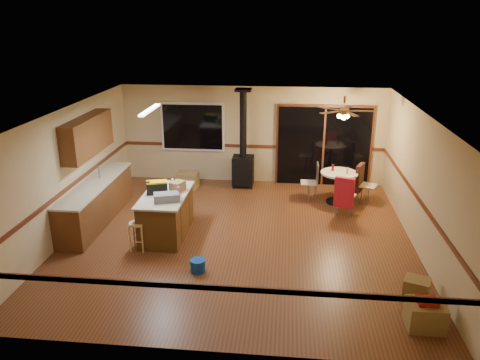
# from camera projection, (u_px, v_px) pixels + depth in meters

# --- Properties ---
(floor) EXTENTS (7.00, 7.00, 0.00)m
(floor) POSITION_uv_depth(u_px,v_px,m) (239.00, 237.00, 9.66)
(floor) COLOR brown
(floor) RESTS_ON ground
(ceiling) EXTENTS (7.00, 7.00, 0.00)m
(ceiling) POSITION_uv_depth(u_px,v_px,m) (238.00, 113.00, 8.79)
(ceiling) COLOR silver
(ceiling) RESTS_ON ground
(wall_back) EXTENTS (7.00, 0.00, 7.00)m
(wall_back) POSITION_uv_depth(u_px,v_px,m) (252.00, 135.00, 12.51)
(wall_back) COLOR tan
(wall_back) RESTS_ON ground
(wall_front) EXTENTS (7.00, 0.00, 7.00)m
(wall_front) POSITION_uv_depth(u_px,v_px,m) (210.00, 268.00, 5.94)
(wall_front) COLOR tan
(wall_front) RESTS_ON ground
(wall_left) EXTENTS (0.00, 7.00, 7.00)m
(wall_left) POSITION_uv_depth(u_px,v_px,m) (69.00, 172.00, 9.56)
(wall_left) COLOR tan
(wall_left) RESTS_ON ground
(wall_right) EXTENTS (0.00, 7.00, 7.00)m
(wall_right) POSITION_uv_depth(u_px,v_px,m) (421.00, 184.00, 8.89)
(wall_right) COLOR tan
(wall_right) RESTS_ON ground
(chair_rail) EXTENTS (7.00, 7.00, 0.08)m
(chair_rail) POSITION_uv_depth(u_px,v_px,m) (238.00, 192.00, 9.33)
(chair_rail) COLOR #552615
(chair_rail) RESTS_ON ground
(window) EXTENTS (1.72, 0.10, 1.32)m
(window) POSITION_uv_depth(u_px,v_px,m) (193.00, 127.00, 12.55)
(window) COLOR black
(window) RESTS_ON ground
(sliding_door) EXTENTS (2.52, 0.10, 2.10)m
(sliding_door) POSITION_uv_depth(u_px,v_px,m) (323.00, 147.00, 12.36)
(sliding_door) COLOR black
(sliding_door) RESTS_ON ground
(lower_cabinets) EXTENTS (0.60, 3.00, 0.86)m
(lower_cabinets) POSITION_uv_depth(u_px,v_px,m) (97.00, 203.00, 10.29)
(lower_cabinets) COLOR brown
(lower_cabinets) RESTS_ON ground
(countertop) EXTENTS (0.64, 3.04, 0.04)m
(countertop) POSITION_uv_depth(u_px,v_px,m) (94.00, 184.00, 10.14)
(countertop) COLOR #C2B897
(countertop) RESTS_ON lower_cabinets
(upper_cabinets) EXTENTS (0.35, 2.00, 0.80)m
(upper_cabinets) POSITION_uv_depth(u_px,v_px,m) (88.00, 136.00, 10.00)
(upper_cabinets) COLOR brown
(upper_cabinets) RESTS_ON ground
(kitchen_island) EXTENTS (0.88, 1.68, 0.90)m
(kitchen_island) POSITION_uv_depth(u_px,v_px,m) (166.00, 214.00, 9.65)
(kitchen_island) COLOR #533414
(kitchen_island) RESTS_ON ground
(wood_stove) EXTENTS (0.55, 0.50, 2.52)m
(wood_stove) POSITION_uv_depth(u_px,v_px,m) (243.00, 160.00, 12.30)
(wood_stove) COLOR black
(wood_stove) RESTS_ON ground
(ceiling_fan) EXTENTS (0.24, 0.24, 0.55)m
(ceiling_fan) POSITION_uv_depth(u_px,v_px,m) (344.00, 113.00, 10.72)
(ceiling_fan) COLOR brown
(ceiling_fan) RESTS_ON ceiling
(fluorescent_strip) EXTENTS (0.10, 1.20, 0.04)m
(fluorescent_strip) POSITION_uv_depth(u_px,v_px,m) (150.00, 110.00, 9.26)
(fluorescent_strip) COLOR white
(fluorescent_strip) RESTS_ON ceiling
(toolbox_grey) EXTENTS (0.55, 0.41, 0.15)m
(toolbox_grey) POSITION_uv_depth(u_px,v_px,m) (167.00, 197.00, 9.13)
(toolbox_grey) COLOR slate
(toolbox_grey) RESTS_ON kitchen_island
(toolbox_black) EXTENTS (0.46, 0.33, 0.23)m
(toolbox_black) POSITION_uv_depth(u_px,v_px,m) (157.00, 188.00, 9.50)
(toolbox_black) COLOR black
(toolbox_black) RESTS_ON kitchen_island
(toolbox_yellow_lid) EXTENTS (0.45, 0.33, 0.03)m
(toolbox_yellow_lid) POSITION_uv_depth(u_px,v_px,m) (157.00, 182.00, 9.45)
(toolbox_yellow_lid) COLOR gold
(toolbox_yellow_lid) RESTS_ON toolbox_black
(box_on_island) EXTENTS (0.32, 0.36, 0.20)m
(box_on_island) POSITION_uv_depth(u_px,v_px,m) (178.00, 186.00, 9.64)
(box_on_island) COLOR olive
(box_on_island) RESTS_ON kitchen_island
(bottle_dark) EXTENTS (0.09, 0.09, 0.28)m
(bottle_dark) POSITION_uv_depth(u_px,v_px,m) (149.00, 188.00, 9.42)
(bottle_dark) COLOR black
(bottle_dark) RESTS_ON kitchen_island
(bottle_pink) EXTENTS (0.07, 0.07, 0.22)m
(bottle_pink) POSITION_uv_depth(u_px,v_px,m) (179.00, 192.00, 9.28)
(bottle_pink) COLOR #D84C8C
(bottle_pink) RESTS_ON kitchen_island
(bottle_white) EXTENTS (0.08, 0.08, 0.18)m
(bottle_white) POSITION_uv_depth(u_px,v_px,m) (173.00, 183.00, 9.87)
(bottle_white) COLOR white
(bottle_white) RESTS_ON kitchen_island
(bar_stool) EXTENTS (0.42, 0.42, 0.57)m
(bar_stool) POSITION_uv_depth(u_px,v_px,m) (138.00, 236.00, 9.06)
(bar_stool) COLOR #D9B773
(bar_stool) RESTS_ON floor
(blue_bucket) EXTENTS (0.31, 0.31, 0.23)m
(blue_bucket) POSITION_uv_depth(u_px,v_px,m) (198.00, 266.00, 8.34)
(blue_bucket) COLOR #0B40A1
(blue_bucket) RESTS_ON floor
(dining_table) EXTENTS (0.88, 0.88, 0.78)m
(dining_table) POSITION_uv_depth(u_px,v_px,m) (339.00, 182.00, 11.28)
(dining_table) COLOR black
(dining_table) RESTS_ON ground
(glass_red) EXTENTS (0.08, 0.08, 0.16)m
(glass_red) POSITION_uv_depth(u_px,v_px,m) (333.00, 168.00, 11.28)
(glass_red) COLOR #590C14
(glass_red) RESTS_ON dining_table
(glass_cream) EXTENTS (0.06, 0.06, 0.13)m
(glass_cream) POSITION_uv_depth(u_px,v_px,m) (347.00, 171.00, 11.11)
(glass_cream) COLOR beige
(glass_cream) RESTS_ON dining_table
(chair_left) EXTENTS (0.41, 0.40, 0.51)m
(chair_left) POSITION_uv_depth(u_px,v_px,m) (314.00, 178.00, 11.41)
(chair_left) COLOR tan
(chair_left) RESTS_ON ground
(chair_near) EXTENTS (0.55, 0.57, 0.70)m
(chair_near) POSITION_uv_depth(u_px,v_px,m) (344.00, 192.00, 10.43)
(chair_near) COLOR tan
(chair_near) RESTS_ON ground
(chair_right) EXTENTS (0.59, 0.57, 0.70)m
(chair_right) POSITION_uv_depth(u_px,v_px,m) (361.00, 179.00, 11.32)
(chair_right) COLOR tan
(chair_right) RESTS_ON ground
(box_under_window) EXTENTS (0.55, 0.45, 0.43)m
(box_under_window) POSITION_uv_depth(u_px,v_px,m) (188.00, 180.00, 12.35)
(box_under_window) COLOR olive
(box_under_window) RESTS_ON floor
(box_corner_a) EXTENTS (0.53, 0.45, 0.40)m
(box_corner_a) POSITION_uv_depth(u_px,v_px,m) (425.00, 315.00, 6.82)
(box_corner_a) COLOR olive
(box_corner_a) RESTS_ON floor
(box_corner_b) EXTENTS (0.49, 0.46, 0.32)m
(box_corner_b) POSITION_uv_depth(u_px,v_px,m) (416.00, 288.00, 7.58)
(box_corner_b) COLOR olive
(box_corner_b) RESTS_ON floor
(box_small_red) EXTENTS (0.28, 0.24, 0.07)m
(box_small_red) POSITION_uv_depth(u_px,v_px,m) (427.00, 301.00, 6.74)
(box_small_red) COLOR maroon
(box_small_red) RESTS_ON box_corner_a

